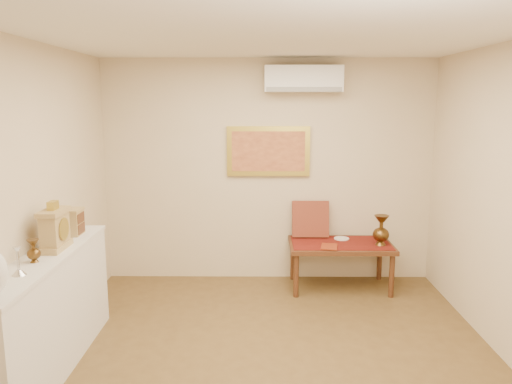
{
  "coord_description": "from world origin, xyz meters",
  "views": [
    {
      "loc": [
        -0.1,
        -3.79,
        2.2
      ],
      "look_at": [
        -0.14,
        1.15,
        1.3
      ],
      "focal_mm": 35.0,
      "sensor_mm": 36.0,
      "label": 1
    }
  ],
  "objects_px": {
    "brass_urn_tall": "(381,227)",
    "low_table": "(340,248)",
    "display_ledge": "(48,314)",
    "mantel_clock": "(55,229)",
    "wooden_chest": "(73,222)"
  },
  "relations": [
    {
      "from": "display_ledge",
      "to": "mantel_clock",
      "type": "xyz_separation_m",
      "value": [
        0.02,
        0.2,
        0.66
      ]
    },
    {
      "from": "display_ledge",
      "to": "mantel_clock",
      "type": "relative_size",
      "value": 4.93
    },
    {
      "from": "brass_urn_tall",
      "to": "display_ledge",
      "type": "bearing_deg",
      "value": -150.17
    },
    {
      "from": "wooden_chest",
      "to": "low_table",
      "type": "bearing_deg",
      "value": 24.4
    },
    {
      "from": "display_ledge",
      "to": "brass_urn_tall",
      "type": "bearing_deg",
      "value": 29.83
    },
    {
      "from": "brass_urn_tall",
      "to": "low_table",
      "type": "distance_m",
      "value": 0.54
    },
    {
      "from": "display_ledge",
      "to": "wooden_chest",
      "type": "height_order",
      "value": "wooden_chest"
    },
    {
      "from": "display_ledge",
      "to": "mantel_clock",
      "type": "distance_m",
      "value": 0.69
    },
    {
      "from": "brass_urn_tall",
      "to": "low_table",
      "type": "relative_size",
      "value": 0.36
    },
    {
      "from": "mantel_clock",
      "to": "wooden_chest",
      "type": "height_order",
      "value": "mantel_clock"
    },
    {
      "from": "display_ledge",
      "to": "low_table",
      "type": "relative_size",
      "value": 1.68
    },
    {
      "from": "wooden_chest",
      "to": "display_ledge",
      "type": "bearing_deg",
      "value": -89.96
    },
    {
      "from": "display_ledge",
      "to": "wooden_chest",
      "type": "distance_m",
      "value": 0.9
    },
    {
      "from": "display_ledge",
      "to": "wooden_chest",
      "type": "xyz_separation_m",
      "value": [
        -0.0,
        0.67,
        0.61
      ]
    },
    {
      "from": "mantel_clock",
      "to": "wooden_chest",
      "type": "relative_size",
      "value": 1.68
    }
  ]
}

